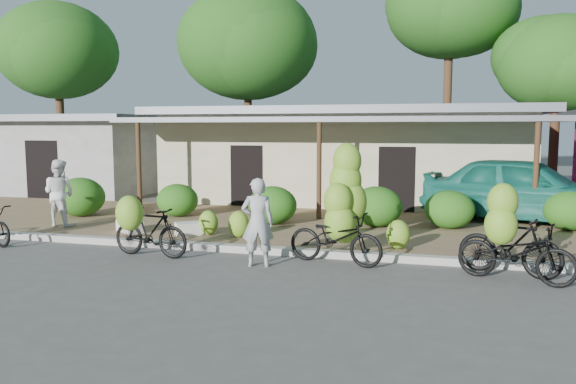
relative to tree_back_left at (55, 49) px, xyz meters
name	(u,v)px	position (x,y,z in m)	size (l,w,h in m)	color
ground	(248,279)	(13.69, -13.11, -6.20)	(100.00, 100.00, 0.00)	#4F4D4A
sidewalk	(310,227)	(13.69, -8.11, -6.14)	(60.00, 6.00, 0.12)	#90754D
curb	(279,251)	(13.69, -11.11, -6.13)	(60.00, 0.25, 0.15)	#A8A399
shop_main	(347,154)	(13.69, -2.18, -4.48)	(13.00, 8.50, 3.35)	beige
shop_grey	(83,153)	(2.69, -2.12, -4.59)	(7.00, 6.00, 3.15)	#A5A5A0
tree_back_left	(55,49)	(0.00, 0.00, 0.00)	(5.47, 5.37, 8.25)	#4B2C1E
tree_far_center	(244,42)	(8.00, 3.00, 0.44)	(6.51, 6.50, 9.14)	#4B2C1E
tree_center_right	(446,6)	(17.00, 3.50, 1.68)	(5.51, 5.42, 9.95)	#4B2C1E
tree_near_right	(552,61)	(21.00, 1.50, -1.00)	(4.70, 4.54, 6.95)	#4B2C1E
hedge_0	(80,197)	(6.94, -8.36, -5.52)	(1.44, 1.30, 1.12)	#1E5914
hedge_1	(177,200)	(9.67, -7.66, -5.61)	(1.21, 1.09, 0.94)	#1E5914
hedge_2	(273,205)	(12.69, -8.21, -5.58)	(1.30, 1.17, 1.01)	#1E5914
hedge_3	(376,207)	(15.39, -7.87, -5.56)	(1.34, 1.21, 1.05)	#1E5914
hedge_4	(450,209)	(17.21, -7.64, -5.60)	(1.24, 1.12, 0.97)	#1E5914
hedge_5	(570,210)	(20.11, -7.14, -5.58)	(1.30, 1.17, 1.02)	#1E5914
bike_left	(147,229)	(11.16, -12.10, -5.59)	(1.81, 1.24, 1.36)	black
bike_center	(341,217)	(15.05, -11.36, -5.30)	(2.07, 1.41, 2.37)	black
bike_right	(508,239)	(18.14, -11.78, -5.50)	(1.91, 1.41, 1.74)	black
bike_far_right	(516,252)	(18.24, -12.07, -5.68)	(2.10, 1.29, 1.04)	black
loose_banana_a	(208,223)	(11.64, -10.05, -5.79)	(0.47, 0.40, 0.59)	#87A529
loose_banana_b	(239,224)	(12.44, -10.14, -5.77)	(0.50, 0.42, 0.62)	#87A529
loose_banana_c	(398,234)	(16.12, -10.45, -5.77)	(0.50, 0.42, 0.62)	#87A529
sack_near	(194,228)	(11.28, -10.11, -5.93)	(0.85, 0.40, 0.30)	white
sack_far	(130,226)	(9.62, -10.19, -5.94)	(0.75, 0.38, 0.28)	white
vendor	(258,222)	(13.58, -12.18, -5.34)	(0.63, 0.41, 1.72)	#9C9C9C
bystander	(59,193)	(7.42, -9.90, -5.22)	(0.84, 0.66, 1.73)	white
teal_van	(523,189)	(19.14, -6.11, -5.19)	(2.12, 5.27, 1.80)	#186D5D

